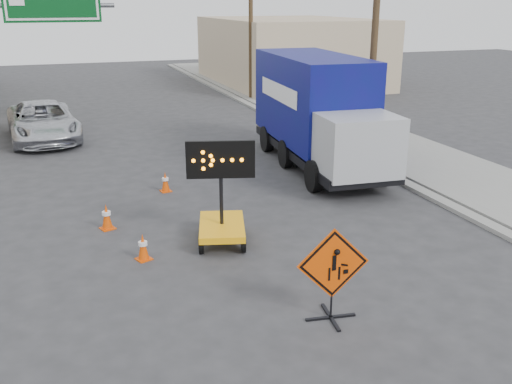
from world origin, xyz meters
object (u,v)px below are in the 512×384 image
construction_sign (333,272)px  pickup_truck (43,121)px  arrow_board (222,220)px  box_truck (317,118)px

construction_sign → pickup_truck: construction_sign is taller
arrow_board → box_truck: bearing=62.5°
pickup_truck → box_truck: 12.20m
arrow_board → pickup_truck: (-4.16, 13.29, 0.22)m
construction_sign → arrow_board: bearing=110.2°
box_truck → arrow_board: bearing=-128.7°
construction_sign → box_truck: (4.35, 9.84, 0.81)m
pickup_truck → box_truck: bearing=-44.0°
construction_sign → box_truck: box_truck is taller
arrow_board → pickup_truck: size_ratio=0.45×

